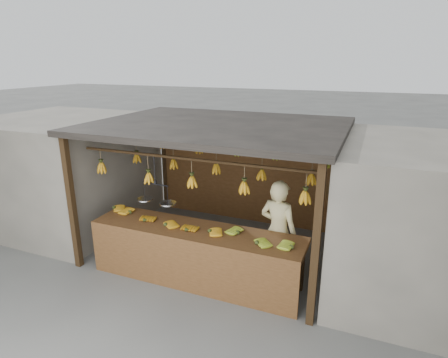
% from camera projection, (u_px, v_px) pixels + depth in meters
% --- Properties ---
extents(ground, '(80.00, 80.00, 0.00)m').
position_uv_depth(ground, '(218.00, 248.00, 7.16)').
color(ground, '#5B5B57').
extents(stall, '(4.30, 3.30, 2.40)m').
position_uv_depth(stall, '(225.00, 144.00, 6.85)').
color(stall, black).
rests_on(stall, ground).
extents(neighbor_left, '(3.00, 3.00, 2.30)m').
position_uv_depth(neighbor_left, '(65.00, 170.00, 8.11)').
color(neighbor_left, slate).
rests_on(neighbor_left, ground).
extents(neighbor_right, '(3.00, 3.00, 2.30)m').
position_uv_depth(neighbor_right, '(442.00, 222.00, 5.52)').
color(neighbor_right, slate).
rests_on(neighbor_right, ground).
extents(counter, '(3.56, 0.79, 0.96)m').
position_uv_depth(counter, '(192.00, 243.00, 5.83)').
color(counter, brown).
rests_on(counter, ground).
extents(hanging_bananas, '(3.64, 2.21, 0.40)m').
position_uv_depth(hanging_bananas, '(217.00, 166.00, 6.67)').
color(hanging_bananas, '#C48514').
rests_on(hanging_bananas, ground).
extents(balance_scale, '(0.72, 0.29, 0.80)m').
position_uv_depth(balance_scale, '(156.00, 199.00, 6.14)').
color(balance_scale, black).
rests_on(balance_scale, ground).
extents(vendor, '(0.70, 0.54, 1.70)m').
position_uv_depth(vendor, '(278.00, 231.00, 5.91)').
color(vendor, beige).
rests_on(vendor, ground).
extents(bag_bundles, '(0.08, 0.26, 1.31)m').
position_uv_depth(bag_bundles, '(335.00, 190.00, 7.35)').
color(bag_bundles, yellow).
rests_on(bag_bundles, ground).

